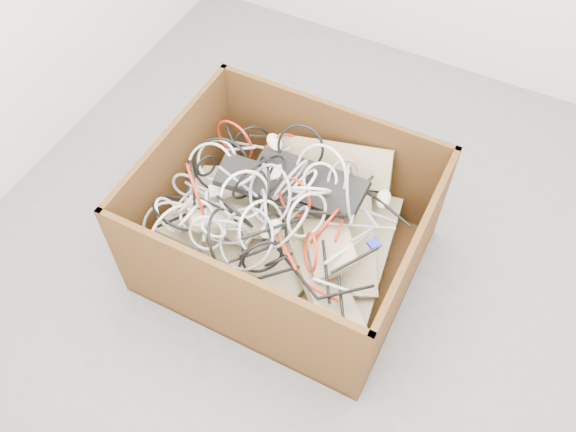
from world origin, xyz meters
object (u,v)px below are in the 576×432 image
at_px(power_strip_left, 247,183).
at_px(power_strip_right, 218,222).
at_px(vga_plug, 374,244).
at_px(cardboard_box, 283,239).

distance_m(power_strip_left, power_strip_right, 0.21).
xyz_separation_m(power_strip_left, vga_plug, (0.58, -0.05, 0.02)).
distance_m(power_strip_right, vga_plug, 0.63).
distance_m(cardboard_box, power_strip_right, 0.31).
relative_size(power_strip_left, vga_plug, 7.01).
height_order(cardboard_box, power_strip_right, cardboard_box).
bearing_deg(power_strip_right, power_strip_left, 87.83).
bearing_deg(cardboard_box, power_strip_left, 163.18).
xyz_separation_m(power_strip_right, vga_plug, (0.60, 0.15, 0.05)).
xyz_separation_m(cardboard_box, power_strip_left, (-0.20, 0.06, 0.20)).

